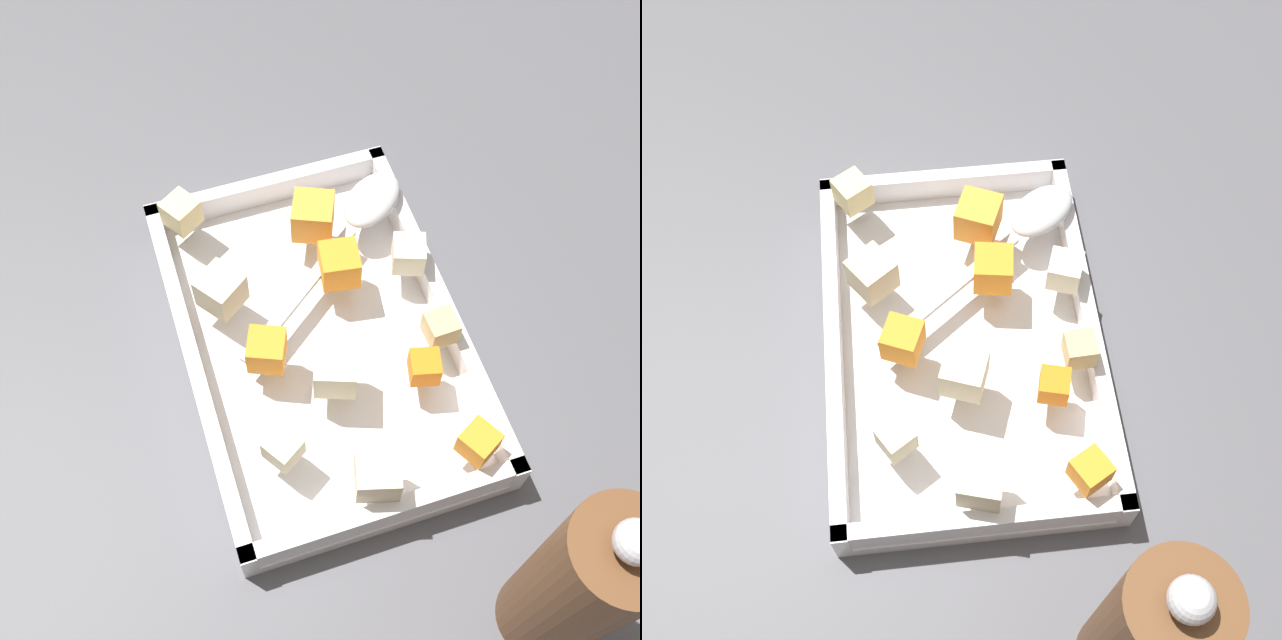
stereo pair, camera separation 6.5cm
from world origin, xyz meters
The scene contains 16 objects.
ground_plane centered at (0.00, 0.00, 0.00)m, with size 4.00×4.00×0.00m, color #4C4C51.
baking_dish centered at (0.00, -0.01, 0.01)m, with size 0.32×0.22×0.04m.
carrot_chunk_back_center centered at (0.06, 0.06, 0.05)m, with size 0.02×0.02×0.02m, color orange.
carrot_chunk_rim_edge centered at (-0.04, 0.02, 0.06)m, with size 0.03×0.03×0.03m, color orange.
carrot_chunk_under_handle centered at (0.01, -0.05, 0.06)m, with size 0.03×0.03×0.03m, color orange.
carrot_chunk_corner_ne centered at (0.13, 0.07, 0.05)m, with size 0.02×0.02×0.02m, color orange.
carrot_chunk_near_spoon centered at (-0.09, 0.02, 0.06)m, with size 0.03×0.03×0.03m, color orange.
potato_chunk_corner_nw centered at (-0.04, 0.08, 0.05)m, with size 0.03×0.03×0.03m, color beige.
potato_chunk_center centered at (0.13, -0.01, 0.06)m, with size 0.03×0.03×0.03m, color beige.
potato_chunk_corner_se centered at (-0.05, -0.07, 0.06)m, with size 0.03×0.03×0.03m, color beige.
potato_chunk_near_left centered at (0.05, -0.01, 0.06)m, with size 0.03×0.03×0.03m, color beige.
potato_chunk_near_right centered at (0.09, -0.06, 0.05)m, with size 0.02×0.02×0.02m, color beige.
potato_chunk_heap_side centered at (-0.13, -0.09, 0.05)m, with size 0.03×0.03×0.03m, color #E0CC89.
potato_chunk_heap_top centered at (0.04, 0.08, 0.05)m, with size 0.02×0.02×0.02m, color tan.
serving_spoon centered at (-0.09, 0.06, 0.05)m, with size 0.15×0.19×0.02m.
pepper_mill centered at (0.25, 0.08, 0.10)m, with size 0.06×0.06×0.22m.
Camera 2 is at (0.31, -0.04, 0.62)m, focal length 46.25 mm.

